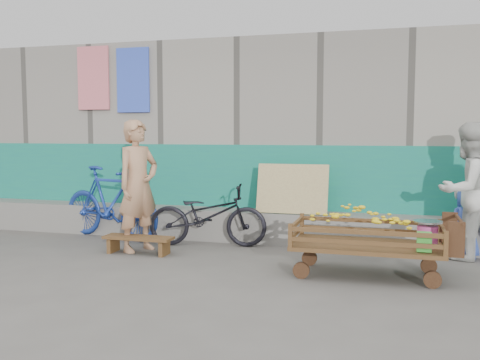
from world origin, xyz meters
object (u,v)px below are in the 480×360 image
(bench, at_px, (138,241))
(woman, at_px, (467,191))
(banana_cart, at_px, (364,230))
(bicycle_dark, at_px, (208,215))
(vendor_man, at_px, (138,186))
(child, at_px, (466,223))
(bicycle_blue, at_px, (110,202))

(bench, bearing_deg, woman, 12.07)
(banana_cart, xyz_separation_m, bicycle_dark, (-2.18, 1.00, -0.08))
(vendor_man, bearing_deg, banana_cart, -74.80)
(bench, xyz_separation_m, woman, (4.08, 0.87, 0.69))
(child, bearing_deg, vendor_man, -12.33)
(child, bearing_deg, bicycle_dark, -18.79)
(child, xyz_separation_m, bicycle_blue, (-4.95, -0.08, 0.09))
(bench, height_order, bicycle_blue, bicycle_blue)
(bicycle_dark, bearing_deg, woman, -97.91)
(bench, height_order, bicycle_dark, bicycle_dark)
(banana_cart, xyz_separation_m, bench, (-2.89, 0.30, -0.34))
(vendor_man, distance_m, bicycle_blue, 1.07)
(bicycle_blue, bearing_deg, vendor_man, -115.53)
(bench, height_order, woman, woman)
(vendor_man, xyz_separation_m, bicycle_dark, (0.80, 0.52, -0.44))
(woman, xyz_separation_m, bicycle_dark, (-3.37, -0.17, -0.42))
(bench, bearing_deg, bicycle_dark, 44.47)
(bench, relative_size, bicycle_dark, 0.56)
(bicycle_dark, bearing_deg, bicycle_blue, 74.89)
(woman, distance_m, child, 0.41)
(bicycle_dark, distance_m, bicycle_blue, 1.59)
(vendor_man, relative_size, bicycle_blue, 0.98)
(bench, relative_size, bicycle_blue, 0.51)
(vendor_man, bearing_deg, bicycle_dark, -32.29)
(vendor_man, height_order, woman, vendor_man)
(bicycle_dark, height_order, bicycle_blue, bicycle_blue)
(bench, distance_m, child, 4.19)
(banana_cart, bearing_deg, child, 45.32)
(woman, bearing_deg, bicycle_blue, -37.18)
(vendor_man, xyz_separation_m, woman, (4.16, 0.69, -0.02))
(bicycle_blue, bearing_deg, child, -75.34)
(banana_cart, height_order, bicycle_blue, bicycle_blue)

